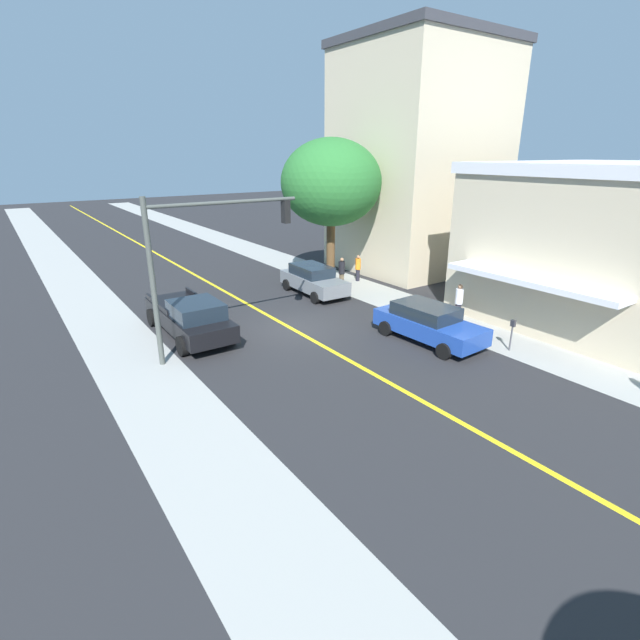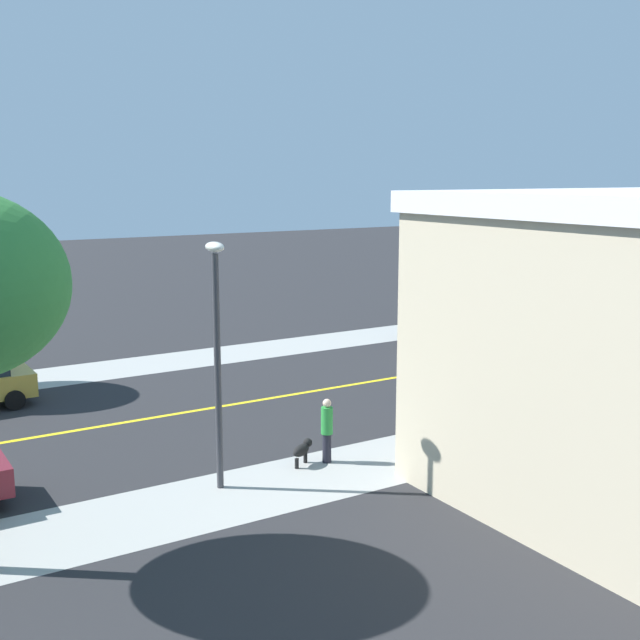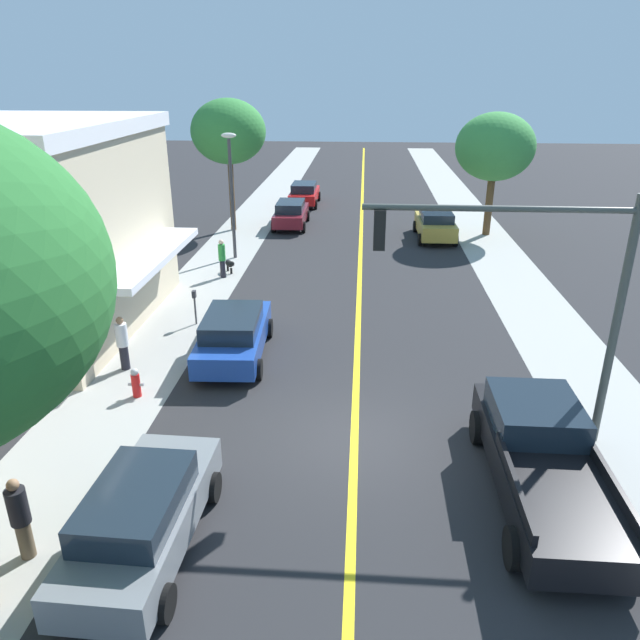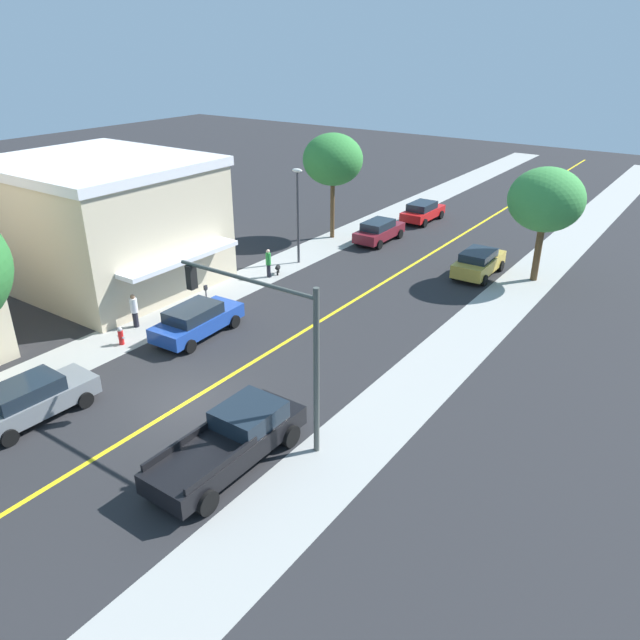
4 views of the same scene
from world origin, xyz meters
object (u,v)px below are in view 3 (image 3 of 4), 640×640
Objects in this scene: gold_sedan_right_curb at (435,224)px; pedestrian_white_shirt at (122,342)px; maroon_sedan_left_curb at (291,213)px; small_dog at (230,264)px; street_tree_left_near at (228,132)px; parking_meter at (195,302)px; blue_sedan_left_curb at (234,334)px; street_tree_right_corner at (495,147)px; fire_hydrant at (136,383)px; pedestrian_green_shirt at (222,257)px; red_sedan_left_curb at (304,193)px; street_lamp at (231,182)px; grey_sedan_left_curb at (142,516)px; pedestrian_black_shirt at (20,517)px; traffic_light_mast at (537,277)px; black_pickup_truck at (542,456)px.

gold_sedan_right_curb is 2.57× the size of pedestrian_white_shirt.
maroon_sedan_left_curb is 5.62× the size of small_dog.
street_tree_left_near is 5.76m from maroon_sedan_left_curb.
parking_meter is 3.24m from blue_sedan_left_curb.
small_dog is (1.50, -8.08, -5.04)m from street_tree_left_near.
street_tree_right_corner is 7.56× the size of fire_hydrant.
red_sedan_left_curb is at bearing 47.89° from pedestrian_green_shirt.
street_lamp is 3.45× the size of pedestrian_green_shirt.
small_dog is at bearing 8.48° from grey_sedan_left_curb.
gold_sedan_right_curb reaches higher than blue_sedan_left_curb.
traffic_light_mast is at bearing 27.80° from pedestrian_black_shirt.
street_tree_right_corner is 1.08× the size of traffic_light_mast.
small_dog is (-0.04, 6.05, -0.44)m from parking_meter.
street_tree_right_corner is (14.42, -0.10, -0.69)m from street_tree_left_near.
traffic_light_mast is 1.31× the size of grey_sedan_left_curb.
fire_hydrant reaches higher than small_dog.
parking_meter is 0.28× the size of grey_sedan_left_curb.
street_tree_right_corner is 16.15m from pedestrian_green_shirt.
parking_meter is 16.19m from gold_sedan_right_curb.
maroon_sedan_left_curb is (1.99, 20.43, 0.36)m from fire_hydrant.
pedestrian_black_shirt reaches higher than pedestrian_white_shirt.
pedestrian_white_shirt is at bearing -94.39° from street_lamp.
fire_hydrant is at bearing 61.30° from pedestrian_white_shirt.
parking_meter is 11.25m from grey_sedan_left_curb.
grey_sedan_left_curb is at bearing 177.56° from blue_sedan_left_curb.
black_pickup_truck is at bearing -59.42° from street_lamp.
street_tree_right_corner is at bearing -21.74° from grey_sedan_left_curb.
grey_sedan_left_curb reaches higher than blue_sedan_left_curb.
black_pickup_truck reaches higher than parking_meter.
red_sedan_left_curb is (-7.98, 28.15, -3.40)m from traffic_light_mast.
grey_sedan_left_curb is at bearing -68.56° from fire_hydrant.
street_tree_right_corner is 14.34m from street_lamp.
black_pickup_truck is 12.19m from pedestrian_white_shirt.
black_pickup_truck is (7.92, -6.13, 0.07)m from blue_sedan_left_curb.
red_sedan_left_curb reaches higher than fire_hydrant.
street_tree_right_corner is at bearing -124.09° from red_sedan_left_curb.
street_tree_right_corner is 23.27m from black_pickup_truck.
street_lamp reaches higher than pedestrian_black_shirt.
gold_sedan_right_curb is at bearing 60.74° from fire_hydrant.
street_tree_right_corner is 20.85m from traffic_light_mast.
parking_meter is (1.54, -14.13, -4.60)m from street_tree_left_near.
gold_sedan_right_curb is 26.21m from pedestrian_black_shirt.
street_lamp is at bearing 56.85° from pedestrian_green_shirt.
street_tree_left_near is at bearing 9.11° from blue_sedan_left_curb.
street_tree_left_near reaches higher than street_tree_right_corner.
traffic_light_mast is 1.01× the size of black_pickup_truck.
gold_sedan_right_curb is at bearing -106.14° from maroon_sedan_left_curb.
street_tree_right_corner is 1.46× the size of maroon_sedan_left_curb.
black_pickup_truck is 10.41m from pedestrian_black_shirt.
black_pickup_truck is (8.16, -23.84, 0.09)m from maroon_sedan_left_curb.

